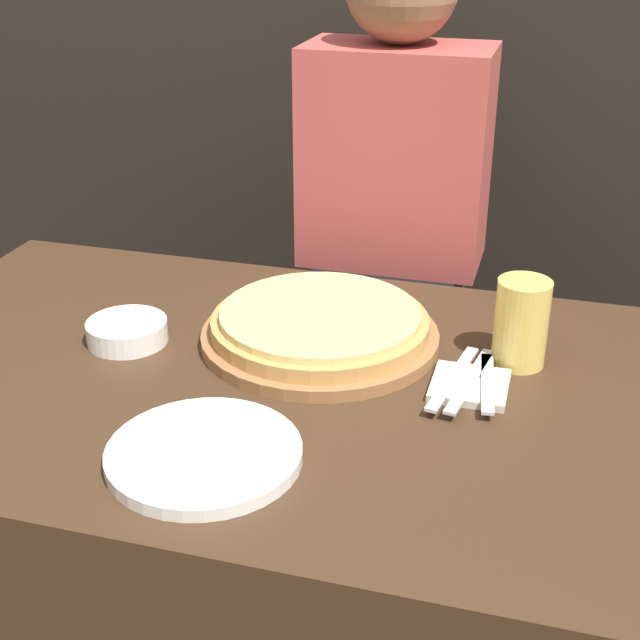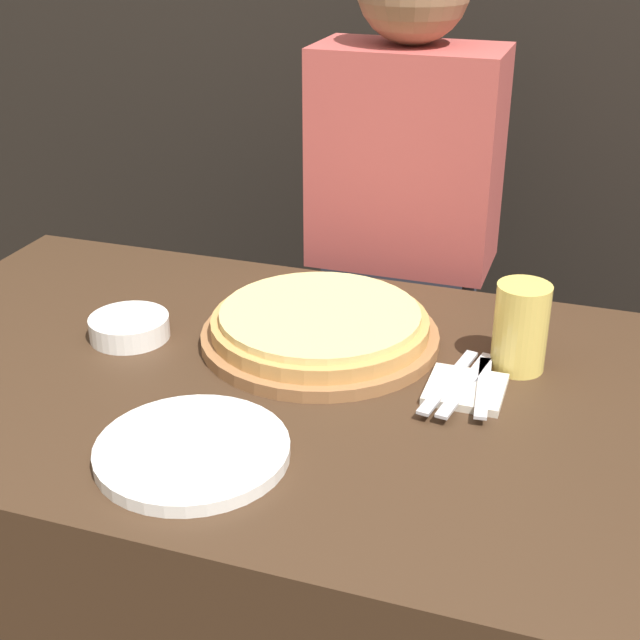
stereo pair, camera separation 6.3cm
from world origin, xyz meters
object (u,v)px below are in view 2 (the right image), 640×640
(dinner_plate, at_px, (192,451))
(fork, at_px, (449,381))
(pizza_on_board, at_px, (320,328))
(beer_glass, at_px, (521,324))
(diner_person, at_px, (401,282))
(side_bowl, at_px, (129,327))
(dinner_knife, at_px, (466,384))
(spoon, at_px, (483,387))

(dinner_plate, bearing_deg, fork, 44.37)
(pizza_on_board, xyz_separation_m, beer_glass, (0.31, 0.02, 0.05))
(beer_glass, distance_m, fork, 0.14)
(beer_glass, height_order, diner_person, diner_person)
(side_bowl, relative_size, diner_person, 0.10)
(side_bowl, bearing_deg, fork, -0.17)
(pizza_on_board, distance_m, dinner_plate, 0.36)
(beer_glass, relative_size, dinner_plate, 0.54)
(dinner_knife, bearing_deg, spoon, -0.00)
(dinner_plate, height_order, diner_person, diner_person)
(pizza_on_board, xyz_separation_m, dinner_plate, (-0.05, -0.36, -0.02))
(fork, bearing_deg, side_bowl, 179.83)
(pizza_on_board, xyz_separation_m, dinner_knife, (0.25, -0.08, -0.01))
(dinner_plate, relative_size, dinner_knife, 1.25)
(beer_glass, bearing_deg, diner_person, 123.93)
(diner_person, bearing_deg, dinner_knife, -66.85)
(beer_glass, distance_m, dinner_knife, 0.13)
(dinner_knife, relative_size, diner_person, 0.15)
(pizza_on_board, bearing_deg, dinner_plate, -98.44)
(spoon, distance_m, diner_person, 0.58)
(pizza_on_board, distance_m, side_bowl, 0.31)
(pizza_on_board, height_order, diner_person, diner_person)
(side_bowl, distance_m, spoon, 0.57)
(pizza_on_board, relative_size, fork, 1.89)
(spoon, xyz_separation_m, diner_person, (-0.25, 0.52, -0.08))
(pizza_on_board, distance_m, dinner_knife, 0.26)
(pizza_on_board, relative_size, beer_glass, 2.79)
(beer_glass, distance_m, diner_person, 0.53)
(fork, bearing_deg, dinner_plate, -135.63)
(pizza_on_board, distance_m, spoon, 0.29)
(dinner_plate, height_order, dinner_knife, dinner_plate)
(spoon, relative_size, diner_person, 0.13)
(dinner_plate, distance_m, diner_person, 0.80)
(dinner_plate, bearing_deg, spoon, 39.67)
(beer_glass, height_order, spoon, beer_glass)
(fork, relative_size, spoon, 1.17)
(dinner_knife, relative_size, spoon, 1.17)
(beer_glass, xyz_separation_m, dinner_knife, (-0.06, -0.10, -0.06))
(dinner_plate, distance_m, dinner_knife, 0.41)
(dinner_knife, xyz_separation_m, spoon, (0.02, -0.00, 0.00))
(side_bowl, relative_size, dinner_knife, 0.64)
(dinner_plate, bearing_deg, side_bowl, 131.93)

